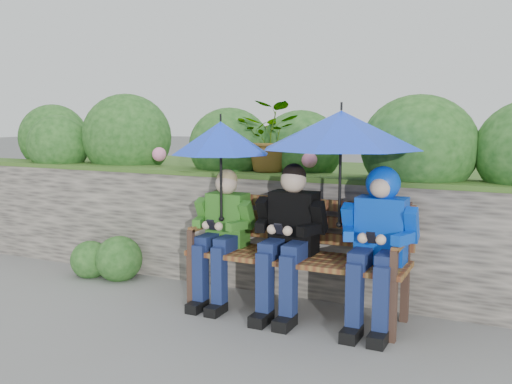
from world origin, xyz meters
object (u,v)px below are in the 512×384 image
at_px(boy_right, 378,234).
at_px(umbrella_left, 221,138).
at_px(umbrella_right, 341,130).
at_px(boy_left, 222,229).
at_px(boy_middle, 289,232).
at_px(park_bench, 299,248).

height_order(boy_right, umbrella_left, umbrella_left).
bearing_deg(umbrella_right, boy_left, -176.44).
height_order(boy_left, boy_middle, boy_middle).
xyz_separation_m(park_bench, umbrella_right, (0.33, -0.02, 0.92)).
bearing_deg(umbrella_right, umbrella_left, -175.81).
bearing_deg(umbrella_left, boy_left, 91.59).
relative_size(park_bench, umbrella_right, 1.44).
xyz_separation_m(park_bench, boy_right, (0.64, -0.07, 0.18)).
bearing_deg(boy_left, umbrella_right, 3.56).
height_order(park_bench, boy_middle, boy_middle).
bearing_deg(boy_middle, boy_left, 179.31).
distance_m(park_bench, boy_right, 0.67).
bearing_deg(boy_middle, park_bench, 59.76).
height_order(boy_middle, umbrella_right, umbrella_right).
xyz_separation_m(park_bench, boy_middle, (-0.05, -0.08, 0.13)).
relative_size(boy_middle, umbrella_left, 1.36).
xyz_separation_m(park_bench, boy_left, (-0.64, -0.08, 0.10)).
bearing_deg(park_bench, umbrella_right, -3.07).
distance_m(boy_right, umbrella_left, 1.44).
bearing_deg(umbrella_left, boy_right, 0.75).
relative_size(park_bench, umbrella_left, 1.98).
xyz_separation_m(boy_middle, umbrella_left, (-0.59, -0.00, 0.71)).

